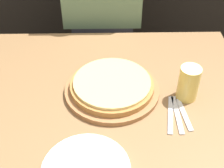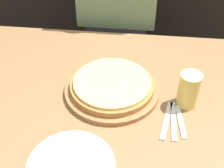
{
  "view_description": "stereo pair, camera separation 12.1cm",
  "coord_description": "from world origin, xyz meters",
  "px_view_note": "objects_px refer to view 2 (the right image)",
  "views": [
    {
      "loc": [
        0.02,
        -0.88,
        1.54
      ],
      "look_at": [
        0.04,
        0.04,
        0.75
      ],
      "focal_mm": 50.0,
      "sensor_mm": 36.0,
      "label": 1
    },
    {
      "loc": [
        0.14,
        -0.88,
        1.54
      ],
      "look_at": [
        0.04,
        0.04,
        0.75
      ],
      "focal_mm": 50.0,
      "sensor_mm": 36.0,
      "label": 2
    }
  ],
  "objects_px": {
    "dinner_knife": "(173,121)",
    "diner_person": "(117,29)",
    "pizza_on_board": "(112,87)",
    "beer_glass": "(189,89)",
    "spoon": "(181,121)",
    "dinner_plate": "(71,166)",
    "fork": "(166,120)"
  },
  "relations": [
    {
      "from": "dinner_plate",
      "to": "dinner_knife",
      "type": "distance_m",
      "value": 0.4
    },
    {
      "from": "pizza_on_board",
      "to": "dinner_plate",
      "type": "distance_m",
      "value": 0.38
    },
    {
      "from": "beer_glass",
      "to": "diner_person",
      "type": "xyz_separation_m",
      "value": [
        -0.33,
        0.66,
        -0.16
      ]
    },
    {
      "from": "dinner_plate",
      "to": "diner_person",
      "type": "distance_m",
      "value": 0.99
    },
    {
      "from": "fork",
      "to": "spoon",
      "type": "distance_m",
      "value": 0.05
    },
    {
      "from": "dinner_plate",
      "to": "dinner_knife",
      "type": "bearing_deg",
      "value": 36.03
    },
    {
      "from": "dinner_knife",
      "to": "pizza_on_board",
      "type": "bearing_deg",
      "value": 150.84
    },
    {
      "from": "diner_person",
      "to": "pizza_on_board",
      "type": "bearing_deg",
      "value": -86.27
    },
    {
      "from": "pizza_on_board",
      "to": "fork",
      "type": "relative_size",
      "value": 1.96
    },
    {
      "from": "dinner_plate",
      "to": "spoon",
      "type": "height_order",
      "value": "dinner_plate"
    },
    {
      "from": "dinner_knife",
      "to": "beer_glass",
      "type": "bearing_deg",
      "value": 62.51
    },
    {
      "from": "spoon",
      "to": "diner_person",
      "type": "height_order",
      "value": "diner_person"
    },
    {
      "from": "beer_glass",
      "to": "pizza_on_board",
      "type": "bearing_deg",
      "value": 172.99
    },
    {
      "from": "pizza_on_board",
      "to": "beer_glass",
      "type": "relative_size",
      "value": 2.68
    },
    {
      "from": "dinner_knife",
      "to": "dinner_plate",
      "type": "bearing_deg",
      "value": -143.97
    },
    {
      "from": "beer_glass",
      "to": "diner_person",
      "type": "height_order",
      "value": "diner_person"
    },
    {
      "from": "dinner_plate",
      "to": "fork",
      "type": "distance_m",
      "value": 0.38
    },
    {
      "from": "beer_glass",
      "to": "dinner_knife",
      "type": "height_order",
      "value": "beer_glass"
    },
    {
      "from": "dinner_plate",
      "to": "dinner_knife",
      "type": "relative_size",
      "value": 1.44
    },
    {
      "from": "beer_glass",
      "to": "spoon",
      "type": "relative_size",
      "value": 0.85
    },
    {
      "from": "pizza_on_board",
      "to": "spoon",
      "type": "bearing_deg",
      "value": -26.78
    },
    {
      "from": "pizza_on_board",
      "to": "dinner_knife",
      "type": "bearing_deg",
      "value": -29.16
    },
    {
      "from": "pizza_on_board",
      "to": "dinner_knife",
      "type": "distance_m",
      "value": 0.27
    },
    {
      "from": "beer_glass",
      "to": "dinner_plate",
      "type": "bearing_deg",
      "value": -138.39
    },
    {
      "from": "dinner_knife",
      "to": "diner_person",
      "type": "height_order",
      "value": "diner_person"
    },
    {
      "from": "pizza_on_board",
      "to": "diner_person",
      "type": "xyz_separation_m",
      "value": [
        -0.04,
        0.62,
        -0.11
      ]
    },
    {
      "from": "dinner_knife",
      "to": "spoon",
      "type": "relative_size",
      "value": 1.17
    },
    {
      "from": "pizza_on_board",
      "to": "dinner_knife",
      "type": "xyz_separation_m",
      "value": [
        0.24,
        -0.13,
        -0.02
      ]
    },
    {
      "from": "dinner_plate",
      "to": "beer_glass",
      "type": "bearing_deg",
      "value": 41.61
    },
    {
      "from": "dinner_plate",
      "to": "spoon",
      "type": "bearing_deg",
      "value": 34.03
    },
    {
      "from": "dinner_knife",
      "to": "spoon",
      "type": "xyz_separation_m",
      "value": [
        0.03,
        -0.0,
        0.0
      ]
    },
    {
      "from": "pizza_on_board",
      "to": "dinner_knife",
      "type": "height_order",
      "value": "pizza_on_board"
    }
  ]
}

